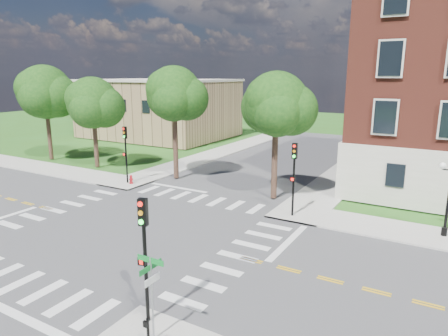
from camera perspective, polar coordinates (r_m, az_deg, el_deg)
The scene contains 18 objects.
ground at distance 24.90m, azimuth -13.03°, elevation -8.63°, with size 160.00×160.00×0.00m, color #2B5818.
road_ew at distance 24.90m, azimuth -13.03°, elevation -8.62°, with size 90.00×12.00×0.01m, color #3D3D3F.
road_ns at distance 24.90m, azimuth -13.03°, elevation -8.62°, with size 12.00×90.00×0.01m, color #3D3D3F.
sidewalk_ne at distance 33.34m, azimuth 27.70°, elevation -4.11°, with size 34.00×34.00×0.12m.
sidewalk_nw at distance 45.81m, azimuth -14.12°, elevation 1.42°, with size 34.00×34.00×0.12m.
crosswalk_east at distance 20.99m, azimuth 1.91°, elevation -12.56°, with size 2.20×10.20×0.02m, color silver, non-canonical shape.
stop_bar_east at distance 22.89m, azimuth 9.13°, elevation -10.45°, with size 0.40×5.50×0.00m, color silver.
secondary_building at distance 60.43m, azimuth -9.23°, elevation 8.48°, with size 20.40×15.40×8.30m.
tree_a at distance 46.56m, azimuth -24.20°, elevation 9.85°, with size 5.63×5.63×10.01m.
tree_b at distance 41.01m, azimuth -18.24°, elevation 8.80°, with size 4.97×4.97×8.81m.
tree_c at distance 34.79m, azimuth -7.16°, elevation 10.43°, with size 4.71×4.71×9.76m.
tree_d at distance 28.91m, azimuth 7.47°, elevation 8.99°, with size 4.62×4.62×9.27m.
traffic_signal_se at distance 14.82m, azimuth -11.31°, elevation -10.71°, with size 0.37×0.43×4.80m.
traffic_signal_ne at distance 25.82m, azimuth 9.96°, elevation -0.28°, with size 0.32×0.35×4.80m.
traffic_signal_nw at distance 34.37m, azimuth -13.89°, elevation 2.89°, with size 0.34×0.39×4.80m.
street_sign_pole at distance 14.17m, azimuth -10.31°, elevation -15.79°, with size 1.10×1.10×3.10m.
push_button_post at distance 14.52m, azimuth -10.84°, elevation -22.07°, with size 0.14×0.21×1.20m.
fire_hydrant at distance 34.57m, azimuth -13.13°, elevation -1.63°, with size 0.35×0.35×0.75m.
Camera 1 is at (16.06, -16.69, 9.14)m, focal length 32.00 mm.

